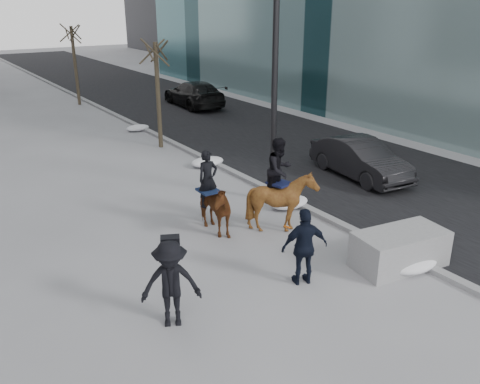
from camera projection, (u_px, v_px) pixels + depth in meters
ground at (269, 267)px, 11.84m from camera, size 120.00×120.00×0.00m
road at (259, 135)px, 23.24m from camera, size 8.00×90.00×0.01m
curb at (182, 147)px, 21.13m from camera, size 0.25×90.00×0.12m
planter at (400, 249)px, 11.77m from camera, size 2.29×1.38×0.86m
car_near at (360, 159)px, 17.57m from camera, size 1.88×4.22×1.35m
car_far at (194, 94)px, 29.18m from camera, size 2.32×5.10×1.45m
tree_near at (158, 90)px, 20.56m from camera, size 1.20×1.20×4.74m
tree_far at (75, 62)px, 29.03m from camera, size 1.20×1.20×4.91m
mounted_left at (211, 203)px, 13.33m from camera, size 0.80×1.74×2.24m
mounted_right at (282, 195)px, 13.40m from camera, size 1.62×1.75×2.53m
feeder at (305, 247)px, 10.90m from camera, size 1.11×1.02×1.75m
camera_crew at (171, 284)px, 9.48m from camera, size 1.30×1.08×1.75m
lamppost at (273, 32)px, 14.06m from camera, size 0.25×1.60×9.09m
snow_piles at (261, 188)px, 16.27m from camera, size 1.45×16.57×0.37m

